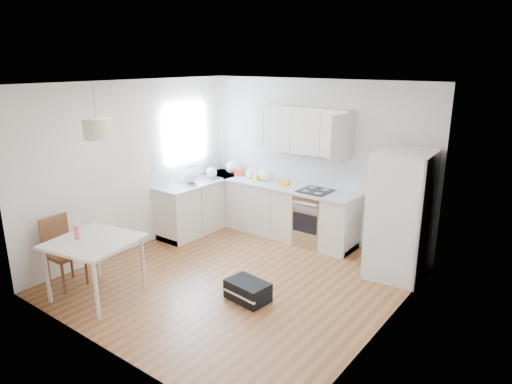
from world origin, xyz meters
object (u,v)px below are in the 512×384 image
at_px(dining_table, 94,246).
at_px(refrigerator, 402,214).
at_px(dining_chair, 65,253).
at_px(gym_bag, 248,291).

bearing_deg(dining_table, refrigerator, 35.72).
distance_m(dining_chair, gym_bag, 2.52).
bearing_deg(refrigerator, dining_chair, -143.20).
height_order(dining_table, dining_chair, dining_chair).
relative_size(dining_chair, gym_bag, 1.76).
bearing_deg(dining_chair, dining_table, 7.41).
bearing_deg(gym_bag, refrigerator, 63.50).
bearing_deg(gym_bag, dining_chair, -144.77).
bearing_deg(refrigerator, gym_bag, -128.42).
distance_m(dining_table, gym_bag, 2.05).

